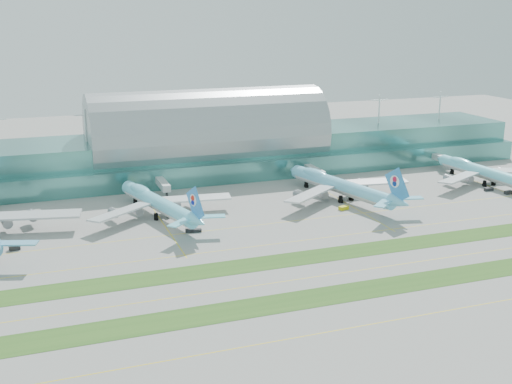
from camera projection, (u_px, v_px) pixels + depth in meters
name	position (u px, v px, depth m)	size (l,w,h in m)	color
ground	(311.00, 259.00, 215.64)	(700.00, 700.00, 0.00)	gray
terminal	(208.00, 146.00, 328.56)	(340.00, 69.10, 36.00)	#3D7A75
grass_strip_near	(350.00, 292.00, 190.24)	(420.00, 12.00, 0.08)	#2D591E
grass_strip_far	(308.00, 257.00, 217.44)	(420.00, 12.00, 0.08)	#2D591E
taxiline_a	(385.00, 322.00, 172.12)	(420.00, 0.35, 0.01)	yellow
taxiline_b	(329.00, 275.00, 202.94)	(420.00, 0.35, 0.01)	yellow
taxiline_c	(290.00, 242.00, 231.96)	(420.00, 0.35, 0.01)	yellow
taxiline_d	(269.00, 224.00, 251.90)	(420.00, 0.35, 0.01)	yellow
airliner_b	(157.00, 202.00, 259.61)	(60.87, 70.35, 19.68)	#70DCF6
airliner_c	(340.00, 185.00, 283.29)	(66.21, 76.41, 21.31)	#6CCBEF
airliner_d	(484.00, 172.00, 309.02)	(62.78, 71.51, 19.67)	#70E2F6
gse_b	(15.00, 248.00, 223.87)	(3.70, 2.04, 1.81)	black
gse_c	(197.00, 230.00, 242.40)	(3.14, 1.76, 1.22)	black
gse_d	(190.00, 231.00, 241.92)	(3.33, 1.62, 1.34)	black
gse_e	(344.00, 208.00, 269.77)	(4.05, 2.23, 1.49)	#CBC10B
gse_f	(389.00, 200.00, 280.76)	(3.38, 1.57, 1.51)	black
gse_g	(489.00, 189.00, 298.19)	(4.15, 1.91, 1.51)	black
gse_h	(509.00, 192.00, 292.86)	(3.88, 1.97, 1.53)	black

